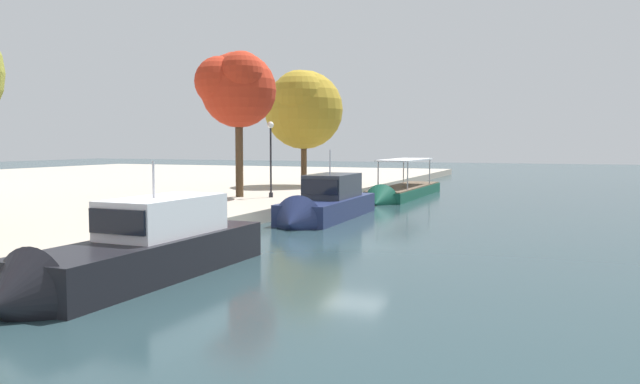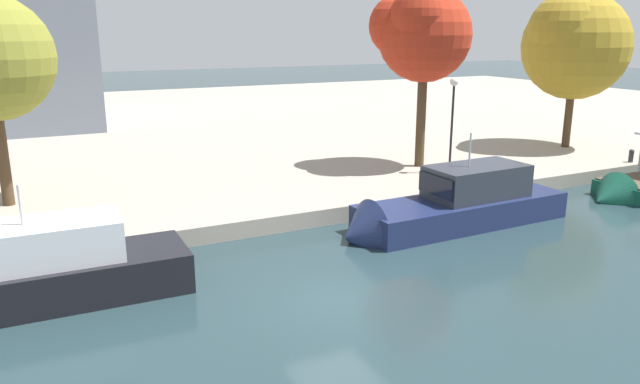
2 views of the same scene
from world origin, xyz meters
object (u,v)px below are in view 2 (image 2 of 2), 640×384
(tree_2, at_px, (419,31))
(tree_3, at_px, (571,45))
(motor_yacht_1, at_px, (1,286))
(motor_yacht_2, at_px, (451,211))
(mooring_bollard_1, at_px, (631,155))
(lamp_post, at_px, (453,113))

(tree_2, xyz_separation_m, tree_3, (11.48, 0.39, -0.79))
(tree_3, bearing_deg, motor_yacht_1, -165.35)
(motor_yacht_2, bearing_deg, mooring_bollard_1, -170.30)
(motor_yacht_1, distance_m, mooring_bollard_1, 31.55)
(motor_yacht_1, relative_size, motor_yacht_2, 1.03)
(motor_yacht_1, height_order, motor_yacht_2, motor_yacht_2)
(motor_yacht_1, height_order, tree_3, tree_3)
(motor_yacht_1, relative_size, lamp_post, 2.19)
(motor_yacht_2, height_order, tree_3, tree_3)
(motor_yacht_1, distance_m, tree_3, 33.05)
(motor_yacht_1, relative_size, tree_3, 1.14)
(tree_2, distance_m, tree_3, 11.52)
(motor_yacht_2, xyz_separation_m, mooring_bollard_1, (14.82, 2.91, 0.46))
(motor_yacht_2, relative_size, tree_2, 1.11)
(tree_2, bearing_deg, tree_3, 1.93)
(motor_yacht_1, bearing_deg, tree_2, -157.43)
(tree_3, bearing_deg, tree_2, -178.07)
(motor_yacht_2, relative_size, tree_3, 1.10)
(tree_2, bearing_deg, lamp_post, -70.19)
(mooring_bollard_1, relative_size, tree_3, 0.08)
(mooring_bollard_1, height_order, tree_3, tree_3)
(lamp_post, distance_m, tree_3, 11.46)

